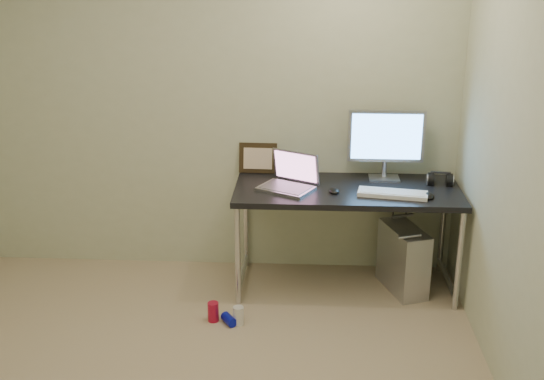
{
  "coord_description": "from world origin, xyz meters",
  "views": [
    {
      "loc": [
        0.67,
        -3.02,
        2.3
      ],
      "look_at": [
        0.45,
        1.06,
        0.85
      ],
      "focal_mm": 45.0,
      "sensor_mm": 36.0,
      "label": 1
    }
  ],
  "objects": [
    {
      "name": "picture_frame",
      "position": [
        0.31,
        1.72,
        0.86
      ],
      "size": [
        0.28,
        0.09,
        0.22
      ],
      "primitive_type": "cube",
      "rotation": [
        -0.21,
        0.0,
        -0.03
      ],
      "color": "black",
      "rests_on": "desk"
    },
    {
      "name": "cable_a",
      "position": [
        1.31,
        1.7,
        0.4
      ],
      "size": [
        0.01,
        0.16,
        0.69
      ],
      "primitive_type": "cylinder",
      "rotation": [
        0.21,
        0.0,
        0.0
      ],
      "color": "black",
      "rests_on": "ground"
    },
    {
      "name": "desk",
      "position": [
        0.95,
        1.41,
        0.67
      ],
      "size": [
        1.55,
        0.68,
        0.75
      ],
      "color": "black",
      "rests_on": "ground"
    },
    {
      "name": "laptop",
      "position": [
        0.56,
        1.4,
        0.81
      ],
      "size": [
        0.44,
        0.42,
        0.24
      ],
      "rotation": [
        0.0,
        0.0,
        -0.49
      ],
      "color": "#AEAEB6",
      "rests_on": "desk"
    },
    {
      "name": "wall_back",
      "position": [
        0.0,
        1.75,
        1.25
      ],
      "size": [
        3.5,
        0.02,
        2.5
      ],
      "primitive_type": "cube",
      "color": "beige",
      "rests_on": "ground"
    },
    {
      "name": "can_blue",
      "position": [
        0.18,
        0.84,
        0.03
      ],
      "size": [
        0.12,
        0.13,
        0.06
      ],
      "primitive_type": "cylinder",
      "rotation": [
        1.57,
        0.0,
        0.59
      ],
      "color": "#0A13B5",
      "rests_on": "ground"
    },
    {
      "name": "headphones",
      "position": [
        1.6,
        1.52,
        0.78
      ],
      "size": [
        0.18,
        0.11,
        0.12
      ],
      "rotation": [
        0.0,
        0.0,
        -0.1
      ],
      "color": "black",
      "rests_on": "desk"
    },
    {
      "name": "keyboard",
      "position": [
        1.24,
        1.27,
        0.76
      ],
      "size": [
        0.47,
        0.22,
        0.03
      ],
      "primitive_type": "cube",
      "rotation": [
        0.0,
        0.0,
        -0.17
      ],
      "color": "white",
      "rests_on": "desk"
    },
    {
      "name": "can_white",
      "position": [
        0.25,
        0.84,
        0.06
      ],
      "size": [
        0.08,
        0.08,
        0.13
      ],
      "primitive_type": "cylinder",
      "rotation": [
        0.0,
        0.0,
        0.19
      ],
      "color": "white",
      "rests_on": "ground"
    },
    {
      "name": "webcam",
      "position": [
        0.59,
        1.71,
        0.83
      ],
      "size": [
        0.04,
        0.04,
        0.11
      ],
      "rotation": [
        0.0,
        0.0,
        -0.3
      ],
      "color": "silver",
      "rests_on": "desk"
    },
    {
      "name": "mouse_left",
      "position": [
        0.86,
        1.32,
        0.77
      ],
      "size": [
        0.08,
        0.11,
        0.04
      ],
      "primitive_type": "ellipsoid",
      "rotation": [
        0.0,
        0.0,
        0.12
      ],
      "color": "black",
      "rests_on": "desk"
    },
    {
      "name": "can_red",
      "position": [
        0.08,
        0.87,
        0.07
      ],
      "size": [
        0.09,
        0.09,
        0.13
      ],
      "primitive_type": "cylinder",
      "rotation": [
        0.0,
        0.0,
        -0.22
      ],
      "color": "#AD102F",
      "rests_on": "ground"
    },
    {
      "name": "monitor",
      "position": [
        1.22,
        1.62,
        1.04
      ],
      "size": [
        0.53,
        0.16,
        0.5
      ],
      "rotation": [
        0.0,
        0.0,
        -0.01
      ],
      "color": "#AEAEB6",
      "rests_on": "desk"
    },
    {
      "name": "mouse_right",
      "position": [
        1.48,
        1.25,
        0.77
      ],
      "size": [
        0.08,
        0.12,
        0.04
      ],
      "primitive_type": "ellipsoid",
      "rotation": [
        0.0,
        0.0,
        -0.09
      ],
      "color": "black",
      "rests_on": "desk"
    },
    {
      "name": "cable_b",
      "position": [
        1.4,
        1.68,
        0.38
      ],
      "size": [
        0.02,
        0.11,
        0.71
      ],
      "primitive_type": "cylinder",
      "rotation": [
        0.14,
        0.0,
        0.09
      ],
      "color": "black",
      "rests_on": "ground"
    },
    {
      "name": "wall_right",
      "position": [
        1.75,
        0.0,
        1.25
      ],
      "size": [
        0.02,
        3.5,
        2.5
      ],
      "primitive_type": "cube",
      "color": "beige",
      "rests_on": "ground"
    },
    {
      "name": "tower_computer",
      "position": [
        1.36,
        1.39,
        0.24
      ],
      "size": [
        0.34,
        0.49,
        0.5
      ],
      "rotation": [
        0.0,
        0.0,
        0.34
      ],
      "color": "#ABABB0",
      "rests_on": "ground"
    }
  ]
}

